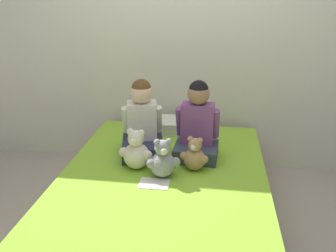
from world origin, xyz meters
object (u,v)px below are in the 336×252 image
object	(u,v)px
child_on_left	(142,125)
child_on_right	(197,126)
teddy_bear_between_children	(163,161)
sign_card	(154,183)
bed	(164,198)
teddy_bear_held_by_right_child	(195,156)
teddy_bear_held_by_left_child	(136,152)
pillow_at_headboard	(177,125)

from	to	relation	value
child_on_left	child_on_right	bearing A→B (deg)	-12.26
teddy_bear_between_children	sign_card	size ratio (longest dim) A/B	1.40
sign_card	bed	bearing A→B (deg)	77.38
teddy_bear_held_by_right_child	teddy_bear_held_by_left_child	bearing A→B (deg)	-162.56
child_on_right	teddy_bear_between_children	size ratio (longest dim) A/B	2.13
teddy_bear_held_by_left_child	child_on_right	bearing A→B (deg)	40.61
bed	pillow_at_headboard	bearing A→B (deg)	90.00
sign_card	child_on_right	bearing A→B (deg)	61.31
teddy_bear_between_children	bed	bearing A→B (deg)	77.12
teddy_bear_held_by_left_child	sign_card	distance (m)	0.31
teddy_bear_held_by_left_child	pillow_at_headboard	xyz separation A→B (m)	(0.21, 0.78, -0.08)
teddy_bear_held_by_right_child	bed	bearing A→B (deg)	-150.39
teddy_bear_held_by_right_child	pillow_at_headboard	distance (m)	0.78
child_on_left	child_on_right	size ratio (longest dim) A/B	0.99
child_on_left	teddy_bear_held_by_left_child	xyz separation A→B (m)	(0.01, -0.27, -0.12)
child_on_left	pillow_at_headboard	distance (m)	0.59
teddy_bear_held_by_right_child	sign_card	distance (m)	0.38
pillow_at_headboard	sign_card	xyz separation A→B (m)	(-0.04, -1.00, -0.05)
bed	teddy_bear_between_children	distance (m)	0.36
teddy_bear_held_by_left_child	teddy_bear_held_by_right_child	xyz separation A→B (m)	(0.43, 0.04, -0.02)
bed	child_on_right	distance (m)	0.62
child_on_left	sign_card	xyz separation A→B (m)	(0.18, -0.48, -0.25)
bed	teddy_bear_between_children	xyz separation A→B (m)	(0.00, -0.07, 0.35)
child_on_left	teddy_bear_held_by_left_child	bearing A→B (deg)	-100.52
child_on_right	teddy_bear_held_by_left_child	xyz separation A→B (m)	(-0.44, -0.26, -0.13)
child_on_right	teddy_bear_between_children	bearing A→B (deg)	-118.07
bed	sign_card	distance (m)	0.30
child_on_left	teddy_bear_between_children	world-z (taller)	child_on_left
sign_card	pillow_at_headboard	bearing A→B (deg)	87.60
pillow_at_headboard	child_on_right	bearing A→B (deg)	-66.83
bed	teddy_bear_held_by_right_child	size ratio (longest dim) A/B	7.58
child_on_left	sign_card	distance (m)	0.57
sign_card	child_on_left	bearing A→B (deg)	110.31
bed	teddy_bear_between_children	size ratio (longest dim) A/B	6.78
teddy_bear_held_by_left_child	pillow_at_headboard	size ratio (longest dim) A/B	0.69
teddy_bear_held_by_left_child	pillow_at_headboard	distance (m)	0.81
child_on_right	teddy_bear_held_by_right_child	distance (m)	0.28
teddy_bear_between_children	teddy_bear_held_by_right_child	bearing A→B (deg)	16.16
child_on_left	teddy_bear_between_children	size ratio (longest dim) A/B	2.10
child_on_right	teddy_bear_between_children	world-z (taller)	child_on_right
child_on_left	teddy_bear_held_by_right_child	world-z (taller)	child_on_left
teddy_bear_between_children	pillow_at_headboard	size ratio (longest dim) A/B	0.65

